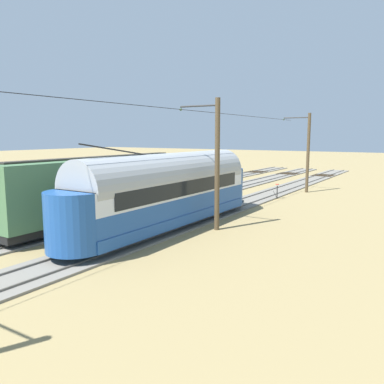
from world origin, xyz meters
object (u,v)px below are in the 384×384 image
(catenary_pole_foreground, at_px, (307,151))
(track_end_bumper, at_px, (213,189))
(vintage_streetcar, at_px, (169,190))
(catenary_pole_mid_near, at_px, (216,162))
(switch_stand, at_px, (277,190))
(coach_adjacent, at_px, (100,187))

(catenary_pole_foreground, height_order, track_end_bumper, catenary_pole_foreground)
(vintage_streetcar, bearing_deg, catenary_pole_mid_near, -152.36)
(vintage_streetcar, height_order, switch_stand, vintage_streetcar)
(vintage_streetcar, bearing_deg, catenary_pole_foreground, -97.19)
(coach_adjacent, xyz_separation_m, catenary_pole_foreground, (-7.05, -19.34, 1.64))
(coach_adjacent, relative_size, track_end_bumper, 7.89)
(coach_adjacent, relative_size, switch_stand, 11.50)
(vintage_streetcar, relative_size, coach_adjacent, 1.13)
(track_end_bumper, bearing_deg, switch_stand, -178.72)
(catenary_pole_mid_near, xyz_separation_m, track_end_bumper, (7.04, -12.19, -3.41))
(switch_stand, distance_m, track_end_bumper, 6.10)
(track_end_bumper, bearing_deg, catenary_pole_foreground, -143.39)
(vintage_streetcar, distance_m, catenary_pole_foreground, 18.86)
(catenary_pole_foreground, distance_m, switch_stand, 6.04)
(catenary_pole_foreground, bearing_deg, coach_adjacent, 69.99)
(coach_adjacent, bearing_deg, catenary_pole_mid_near, -164.74)
(switch_stand, bearing_deg, catenary_pole_foreground, -100.57)
(catenary_pole_mid_near, bearing_deg, coach_adjacent, 15.26)
(catenary_pole_foreground, bearing_deg, catenary_pole_mid_near, 90.00)
(switch_stand, relative_size, track_end_bumper, 0.69)
(catenary_pole_foreground, height_order, catenary_pole_mid_near, same)
(vintage_streetcar, xyz_separation_m, catenary_pole_mid_near, (-2.35, -1.23, 1.55))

